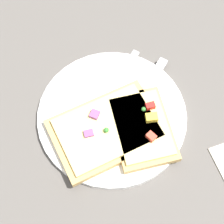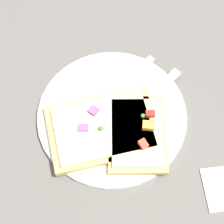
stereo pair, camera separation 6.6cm
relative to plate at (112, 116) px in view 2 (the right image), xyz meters
name	(u,v)px [view 2 (the right image)]	position (x,y,z in m)	size (l,w,h in m)	color
ground_plane	(112,117)	(0.00, 0.00, -0.01)	(4.00, 4.00, 0.00)	#56514C
plate	(112,116)	(0.00, 0.00, 0.00)	(0.27, 0.27, 0.01)	white
fork	(109,95)	(0.00, -0.04, 0.01)	(0.18, 0.14, 0.01)	silver
knife	(148,100)	(-0.07, -0.02, 0.01)	(0.17, 0.14, 0.01)	silver
pizza_slice_main	(103,128)	(0.02, 0.03, 0.02)	(0.20, 0.15, 0.03)	tan
pizza_slice_corner	(137,134)	(-0.04, 0.05, 0.02)	(0.11, 0.15, 0.03)	tan
crumb_scatter	(82,137)	(0.06, 0.04, 0.01)	(0.08, 0.06, 0.01)	tan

